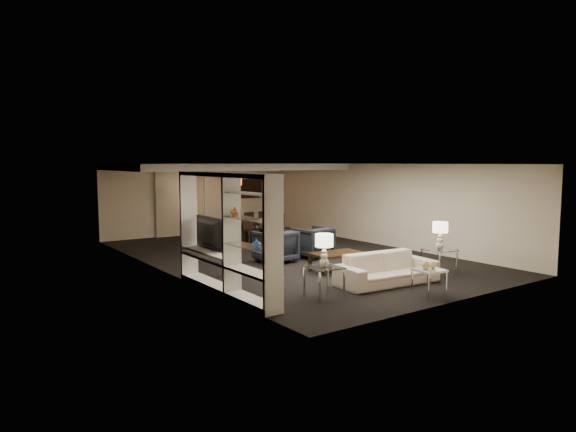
# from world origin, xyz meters

# --- Properties ---
(floor) EXTENTS (11.00, 11.00, 0.00)m
(floor) POSITION_xyz_m (0.00, 0.00, 0.00)
(floor) COLOR black
(floor) RESTS_ON ground
(ceiling) EXTENTS (7.00, 11.00, 0.02)m
(ceiling) POSITION_xyz_m (0.00, 0.00, 2.50)
(ceiling) COLOR silver
(ceiling) RESTS_ON ground
(wall_back) EXTENTS (7.00, 0.02, 2.50)m
(wall_back) POSITION_xyz_m (0.00, 5.50, 1.25)
(wall_back) COLOR beige
(wall_back) RESTS_ON ground
(wall_front) EXTENTS (7.00, 0.02, 2.50)m
(wall_front) POSITION_xyz_m (0.00, -5.50, 1.25)
(wall_front) COLOR beige
(wall_front) RESTS_ON ground
(wall_left) EXTENTS (0.02, 11.00, 2.50)m
(wall_left) POSITION_xyz_m (-3.50, 0.00, 1.25)
(wall_left) COLOR beige
(wall_left) RESTS_ON ground
(wall_right) EXTENTS (0.02, 11.00, 2.50)m
(wall_right) POSITION_xyz_m (3.50, 0.00, 1.25)
(wall_right) COLOR beige
(wall_right) RESTS_ON ground
(ceiling_soffit) EXTENTS (7.00, 4.00, 0.20)m
(ceiling_soffit) POSITION_xyz_m (0.00, 3.50, 2.40)
(ceiling_soffit) COLOR silver
(ceiling_soffit) RESTS_ON ceiling
(curtains) EXTENTS (1.50, 0.12, 2.40)m
(curtains) POSITION_xyz_m (-0.90, 5.42, 1.20)
(curtains) COLOR beige
(curtains) RESTS_ON wall_back
(door) EXTENTS (0.90, 0.05, 2.10)m
(door) POSITION_xyz_m (0.70, 5.47, 1.05)
(door) COLOR silver
(door) RESTS_ON wall_back
(painting) EXTENTS (0.95, 0.04, 0.65)m
(painting) POSITION_xyz_m (2.10, 5.46, 1.55)
(painting) COLOR #142D38
(painting) RESTS_ON wall_back
(media_unit) EXTENTS (0.38, 3.40, 2.35)m
(media_unit) POSITION_xyz_m (-3.31, -2.60, 1.18)
(media_unit) COLOR white
(media_unit) RESTS_ON wall_left
(pendant_light) EXTENTS (0.52, 0.52, 0.24)m
(pendant_light) POSITION_xyz_m (0.30, 3.50, 1.92)
(pendant_light) COLOR #D8591E
(pendant_light) RESTS_ON ceiling_soffit
(sofa) EXTENTS (2.29, 1.07, 0.65)m
(sofa) POSITION_xyz_m (-0.15, -3.80, 0.32)
(sofa) COLOR beige
(sofa) RESTS_ON floor
(coffee_table) EXTENTS (1.25, 0.77, 0.44)m
(coffee_table) POSITION_xyz_m (-0.15, -2.20, 0.22)
(coffee_table) COLOR black
(coffee_table) RESTS_ON floor
(armchair_left) EXTENTS (0.97, 1.00, 0.82)m
(armchair_left) POSITION_xyz_m (-0.75, -0.50, 0.41)
(armchair_left) COLOR black
(armchair_left) RESTS_ON floor
(armchair_right) EXTENTS (0.97, 0.99, 0.82)m
(armchair_right) POSITION_xyz_m (0.45, -0.50, 0.41)
(armchair_right) COLOR black
(armchair_right) RESTS_ON floor
(side_table_left) EXTENTS (0.67, 0.67, 0.57)m
(side_table_left) POSITION_xyz_m (-1.85, -3.80, 0.28)
(side_table_left) COLOR silver
(side_table_left) RESTS_ON floor
(side_table_right) EXTENTS (0.67, 0.67, 0.57)m
(side_table_right) POSITION_xyz_m (1.55, -3.80, 0.28)
(side_table_right) COLOR white
(side_table_right) RESTS_ON floor
(table_lamp_left) EXTENTS (0.38, 0.38, 0.63)m
(table_lamp_left) POSITION_xyz_m (-1.85, -3.80, 0.88)
(table_lamp_left) COLOR beige
(table_lamp_left) RESTS_ON side_table_left
(table_lamp_right) EXTENTS (0.35, 0.35, 0.63)m
(table_lamp_right) POSITION_xyz_m (1.55, -3.80, 0.88)
(table_lamp_right) COLOR beige
(table_lamp_right) RESTS_ON side_table_right
(marble_table) EXTENTS (0.57, 0.57, 0.51)m
(marble_table) POSITION_xyz_m (-0.15, -4.90, 0.25)
(marble_table) COLOR silver
(marble_table) RESTS_ON floor
(gold_gourd_a) EXTENTS (0.16, 0.16, 0.16)m
(gold_gourd_a) POSITION_xyz_m (-0.25, -4.90, 0.59)
(gold_gourd_a) COLOR #E1B377
(gold_gourd_a) RESTS_ON marble_table
(gold_gourd_b) EXTENTS (0.14, 0.14, 0.14)m
(gold_gourd_b) POSITION_xyz_m (-0.05, -4.90, 0.58)
(gold_gourd_b) COLOR #EFD37E
(gold_gourd_b) RESTS_ON marble_table
(television) EXTENTS (1.16, 0.15, 0.67)m
(television) POSITION_xyz_m (-3.28, -1.66, 1.08)
(television) COLOR black
(television) RESTS_ON media_unit
(vase_blue) EXTENTS (0.16, 0.16, 0.17)m
(vase_blue) POSITION_xyz_m (-3.31, -3.73, 1.14)
(vase_blue) COLOR #224997
(vase_blue) RESTS_ON media_unit
(vase_amber) EXTENTS (0.16, 0.16, 0.17)m
(vase_amber) POSITION_xyz_m (-3.31, -2.98, 1.64)
(vase_amber) COLOR #AA6C38
(vase_amber) RESTS_ON media_unit
(floor_speaker) EXTENTS (0.17, 0.17, 1.24)m
(floor_speaker) POSITION_xyz_m (-2.45, -1.19, 0.62)
(floor_speaker) COLOR black
(floor_speaker) RESTS_ON floor
(dining_table) EXTENTS (1.67, 0.95, 0.59)m
(dining_table) POSITION_xyz_m (0.90, 3.09, 0.29)
(dining_table) COLOR black
(dining_table) RESTS_ON floor
(chair_nl) EXTENTS (0.40, 0.40, 0.87)m
(chair_nl) POSITION_xyz_m (0.30, 2.44, 0.43)
(chair_nl) COLOR black
(chair_nl) RESTS_ON floor
(chair_nm) EXTENTS (0.44, 0.44, 0.87)m
(chair_nm) POSITION_xyz_m (0.90, 2.44, 0.43)
(chair_nm) COLOR black
(chair_nm) RESTS_ON floor
(chair_nr) EXTENTS (0.42, 0.42, 0.87)m
(chair_nr) POSITION_xyz_m (1.50, 2.44, 0.43)
(chair_nr) COLOR black
(chair_nr) RESTS_ON floor
(chair_fl) EXTENTS (0.45, 0.45, 0.87)m
(chair_fl) POSITION_xyz_m (0.30, 3.74, 0.43)
(chair_fl) COLOR black
(chair_fl) RESTS_ON floor
(chair_fm) EXTENTS (0.44, 0.44, 0.87)m
(chair_fm) POSITION_xyz_m (0.90, 3.74, 0.43)
(chair_fm) COLOR black
(chair_fm) RESTS_ON floor
(chair_fr) EXTENTS (0.41, 0.41, 0.87)m
(chair_fr) POSITION_xyz_m (1.50, 3.74, 0.43)
(chair_fr) COLOR black
(chair_fr) RESTS_ON floor
(floor_lamp) EXTENTS (0.31, 0.31, 1.70)m
(floor_lamp) POSITION_xyz_m (-0.87, 4.71, 0.85)
(floor_lamp) COLOR black
(floor_lamp) RESTS_ON floor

